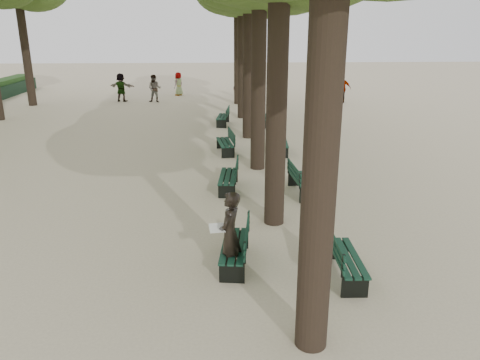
{
  "coord_description": "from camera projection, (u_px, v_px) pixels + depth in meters",
  "views": [
    {
      "loc": [
        0.01,
        -8.39,
        4.96
      ],
      "look_at": [
        0.6,
        3.0,
        1.2
      ],
      "focal_mm": 35.0,
      "sensor_mm": 36.0,
      "label": 1
    }
  ],
  "objects": [
    {
      "name": "bench_right_1",
      "position": [
        302.0,
        185.0,
        14.46
      ],
      "size": [
        0.69,
        1.83,
        0.92
      ],
      "color": "black",
      "rests_on": "ground"
    },
    {
      "name": "pedestrian_b",
      "position": [
        240.0,
        85.0,
        34.18
      ],
      "size": [
        1.14,
        0.88,
        1.73
      ],
      "primitive_type": "imported",
      "rotation": [
        0.0,
        0.0,
        0.55
      ],
      "color": "#262628",
      "rests_on": "ground"
    },
    {
      "name": "bench_left_0",
      "position": [
        235.0,
        253.0,
        10.16
      ],
      "size": [
        0.77,
        1.85,
        0.92
      ],
      "color": "black",
      "rests_on": "ground"
    },
    {
      "name": "pedestrian_e",
      "position": [
        121.0,
        87.0,
        32.03
      ],
      "size": [
        1.81,
        0.92,
        1.92
      ],
      "primitive_type": "imported",
      "rotation": [
        0.0,
        0.0,
        2.82
      ],
      "color": "#262628",
      "rests_on": "ground"
    },
    {
      "name": "pedestrian_c",
      "position": [
        342.0,
        89.0,
        31.52
      ],
      "size": [
        1.16,
        0.57,
        1.89
      ],
      "primitive_type": "imported",
      "rotation": [
        0.0,
        0.0,
        2.96
      ],
      "color": "#262628",
      "rests_on": "ground"
    },
    {
      "name": "bench_right_3",
      "position": [
        266.0,
        120.0,
        24.42
      ],
      "size": [
        0.6,
        1.81,
        0.92
      ],
      "color": "black",
      "rests_on": "ground"
    },
    {
      "name": "bench_left_1",
      "position": [
        228.0,
        182.0,
        14.82
      ],
      "size": [
        0.74,
        1.85,
        0.92
      ],
      "color": "black",
      "rests_on": "ground"
    },
    {
      "name": "bench_right_0",
      "position": [
        345.0,
        265.0,
        9.65
      ],
      "size": [
        0.62,
        1.81,
        0.92
      ],
      "color": "black",
      "rests_on": "ground"
    },
    {
      "name": "man_with_map",
      "position": [
        230.0,
        234.0,
        9.58
      ],
      "size": [
        0.74,
        0.81,
        1.82
      ],
      "color": "black",
      "rests_on": "ground"
    },
    {
      "name": "ground",
      "position": [
        218.0,
        282.0,
        9.51
      ],
      "size": [
        120.0,
        120.0,
        0.0
      ],
      "primitive_type": "plane",
      "color": "beige",
      "rests_on": "ground"
    },
    {
      "name": "bench_left_3",
      "position": [
        223.0,
        120.0,
        24.56
      ],
      "size": [
        0.78,
        1.86,
        0.92
      ],
      "color": "black",
      "rests_on": "ground"
    },
    {
      "name": "bench_right_2",
      "position": [
        281.0,
        146.0,
        19.13
      ],
      "size": [
        0.69,
        1.84,
        0.92
      ],
      "color": "black",
      "rests_on": "ground"
    },
    {
      "name": "bench_left_2",
      "position": [
        225.0,
        146.0,
        19.13
      ],
      "size": [
        0.78,
        1.85,
        0.92
      ],
      "color": "black",
      "rests_on": "ground"
    },
    {
      "name": "pedestrian_a",
      "position": [
        155.0,
        89.0,
        31.68
      ],
      "size": [
        0.94,
        0.5,
        1.85
      ],
      "primitive_type": "imported",
      "rotation": [
        0.0,
        0.0,
        6.13
      ],
      "color": "#262628",
      "rests_on": "ground"
    },
    {
      "name": "pedestrian_d",
      "position": [
        179.0,
        84.0,
        34.86
      ],
      "size": [
        0.76,
        0.88,
        1.7
      ],
      "primitive_type": "imported",
      "rotation": [
        0.0,
        0.0,
        4.09
      ],
      "color": "#262628",
      "rests_on": "ground"
    }
  ]
}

